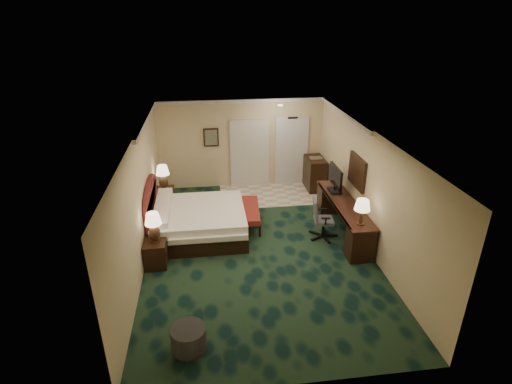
{
  "coord_description": "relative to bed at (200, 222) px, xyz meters",
  "views": [
    {
      "loc": [
        -1.05,
        -7.82,
        5.01
      ],
      "look_at": [
        0.04,
        0.6,
        1.16
      ],
      "focal_mm": 28.0,
      "sensor_mm": 36.0,
      "label": 1
    }
  ],
  "objects": [
    {
      "name": "ceiling",
      "position": [
        1.31,
        -0.81,
        2.35
      ],
      "size": [
        5.0,
        7.5,
        0.0
      ],
      "primitive_type": "cube",
      "color": "silver",
      "rests_on": "wall_back"
    },
    {
      "name": "closet_doors",
      "position": [
        1.56,
        2.9,
        0.7
      ],
      "size": [
        1.2,
        0.06,
        2.1
      ],
      "primitive_type": "cube",
      "color": "beige",
      "rests_on": "ground"
    },
    {
      "name": "floor",
      "position": [
        1.31,
        -0.81,
        -0.35
      ],
      "size": [
        5.0,
        7.5,
        0.0
      ],
      "primitive_type": "cube",
      "color": "black",
      "rests_on": "ground"
    },
    {
      "name": "bed",
      "position": [
        0.0,
        0.0,
        0.0
      ],
      "size": [
        2.18,
        2.02,
        0.69
      ],
      "primitive_type": "cube",
      "color": "white",
      "rests_on": "ground"
    },
    {
      "name": "desk_chair",
      "position": [
        2.95,
        -0.51,
        0.16
      ],
      "size": [
        0.65,
        0.62,
        1.0
      ],
      "primitive_type": null,
      "rotation": [
        0.0,
        0.0,
        -0.13
      ],
      "color": "#545454",
      "rests_on": "ground"
    },
    {
      "name": "minibar",
      "position": [
        3.5,
        2.39,
        0.14
      ],
      "size": [
        0.52,
        0.93,
        0.98
      ],
      "primitive_type": "cube",
      "color": "black",
      "rests_on": "ground"
    },
    {
      "name": "entry_door",
      "position": [
        2.86,
        2.91,
        0.7
      ],
      "size": [
        1.02,
        0.06,
        2.18
      ],
      "primitive_type": "cube",
      "color": "silver",
      "rests_on": "ground"
    },
    {
      "name": "wall_right",
      "position": [
        3.81,
        -0.81,
        1.0
      ],
      "size": [
        0.0,
        7.5,
        2.7
      ],
      "primitive_type": "cube",
      "color": "beige",
      "rests_on": "ground"
    },
    {
      "name": "bed_bench",
      "position": [
        1.24,
        0.33,
        -0.1
      ],
      "size": [
        0.6,
        1.47,
        0.49
      ],
      "primitive_type": "cube",
      "rotation": [
        0.0,
        0.0,
        -0.07
      ],
      "color": "maroon",
      "rests_on": "ground"
    },
    {
      "name": "nightstand_near",
      "position": [
        -0.94,
        -1.19,
        -0.06
      ],
      "size": [
        0.46,
        0.53,
        0.58
      ],
      "primitive_type": "cube",
      "color": "black",
      "rests_on": "ground"
    },
    {
      "name": "wall_front",
      "position": [
        1.31,
        -4.56,
        1.0
      ],
      "size": [
        5.0,
        0.0,
        2.7
      ],
      "primitive_type": "cube",
      "color": "beige",
      "rests_on": "ground"
    },
    {
      "name": "desk",
      "position": [
        3.49,
        -0.34,
        0.06
      ],
      "size": [
        0.61,
        2.82,
        0.81
      ],
      "primitive_type": "cube",
      "color": "black",
      "rests_on": "ground"
    },
    {
      "name": "crown_molding",
      "position": [
        1.31,
        -0.81,
        2.3
      ],
      "size": [
        5.0,
        7.5,
        0.1
      ],
      "primitive_type": null,
      "color": "silver",
      "rests_on": "wall_back"
    },
    {
      "name": "tv",
      "position": [
        3.45,
        0.33,
        0.8
      ],
      "size": [
        0.07,
        0.86,
        0.67
      ],
      "primitive_type": "cube",
      "rotation": [
        0.0,
        0.0,
        -0.0
      ],
      "color": "black",
      "rests_on": "desk"
    },
    {
      "name": "wall_mirror",
      "position": [
        3.77,
        -0.21,
        1.2
      ],
      "size": [
        0.05,
        0.95,
        0.75
      ],
      "primitive_type": "cube",
      "color": "white",
      "rests_on": "wall_right"
    },
    {
      "name": "ottoman",
      "position": [
        -0.19,
        -3.66,
        -0.14
      ],
      "size": [
        0.76,
        0.76,
        0.41
      ],
      "primitive_type": "cylinder",
      "rotation": [
        0.0,
        0.0,
        -0.43
      ],
      "color": "#2B2B2B",
      "rests_on": "ground"
    },
    {
      "name": "wall_art",
      "position": [
        0.41,
        2.9,
        1.25
      ],
      "size": [
        0.45,
        0.06,
        0.55
      ],
      "primitive_type": "cube",
      "color": "#475D4E",
      "rests_on": "wall_back"
    },
    {
      "name": "headboard",
      "position": [
        -1.13,
        0.19,
        0.35
      ],
      "size": [
        0.12,
        2.0,
        1.4
      ],
      "primitive_type": null,
      "color": "#4F1B15",
      "rests_on": "ground"
    },
    {
      "name": "wall_left",
      "position": [
        -1.19,
        -0.81,
        1.0
      ],
      "size": [
        0.0,
        7.5,
        2.7
      ],
      "primitive_type": "cube",
      "color": "beige",
      "rests_on": "ground"
    },
    {
      "name": "wall_back",
      "position": [
        1.31,
        2.94,
        1.0
      ],
      "size": [
        5.0,
        0.0,
        2.7
      ],
      "primitive_type": "cube",
      "color": "beige",
      "rests_on": "ground"
    },
    {
      "name": "nightstand_far",
      "position": [
        -0.94,
        1.57,
        -0.05
      ],
      "size": [
        0.47,
        0.54,
        0.59
      ],
      "primitive_type": "cube",
      "color": "black",
      "rests_on": "ground"
    },
    {
      "name": "tile_patch",
      "position": [
        2.21,
        2.09,
        -0.34
      ],
      "size": [
        3.2,
        1.7,
        0.01
      ],
      "primitive_type": "cube",
      "color": "#BCA691",
      "rests_on": "ground"
    },
    {
      "name": "lamp_near",
      "position": [
        -0.92,
        -1.15,
        0.56
      ],
      "size": [
        0.36,
        0.36,
        0.66
      ],
      "primitive_type": null,
      "rotation": [
        0.0,
        0.0,
        -0.04
      ],
      "color": "black",
      "rests_on": "nightstand_near"
    },
    {
      "name": "lamp_far",
      "position": [
        -0.95,
        1.59,
        0.58
      ],
      "size": [
        0.46,
        0.46,
        0.67
      ],
      "primitive_type": null,
      "rotation": [
        0.0,
        0.0,
        0.35
      ],
      "color": "black",
      "rests_on": "nightstand_far"
    },
    {
      "name": "desk_lamp",
      "position": [
        3.47,
        -1.41,
        0.76
      ],
      "size": [
        0.36,
        0.36,
        0.59
      ],
      "primitive_type": null,
      "rotation": [
        0.0,
        0.0,
        -0.06
      ],
      "color": "black",
      "rests_on": "desk"
    }
  ]
}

